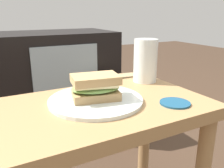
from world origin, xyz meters
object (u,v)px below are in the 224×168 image
plate (96,100)px  coaster (175,103)px  beer_glass (145,61)px  paper_bag (123,107)px  tv_cabinet (38,79)px  sandwich_front (95,87)px

plate → coaster: plate is taller
beer_glass → paper_bag: beer_glass is taller
tv_cabinet → coaster: 1.07m
paper_bag → tv_cabinet: bearing=131.2°
tv_cabinet → beer_glass: 0.89m
plate → beer_glass: size_ratio=1.73×
coaster → plate: bearing=147.6°
plate → coaster: 0.21m
tv_cabinet → paper_bag: bearing=-48.8°
beer_glass → paper_bag: 0.55m
plate → coaster: bearing=-32.4°
paper_bag → sandwich_front: bearing=-128.1°
sandwich_front → coaster: (0.18, -0.12, -0.04)m
beer_glass → coaster: bearing=-104.7°
sandwich_front → coaster: sandwich_front is taller
tv_cabinet → paper_bag: (0.38, -0.43, -0.11)m
tv_cabinet → coaster: (0.16, -1.05, 0.17)m
tv_cabinet → plate: (-0.02, -0.93, 0.17)m
plate → paper_bag: (0.39, 0.50, -0.28)m
tv_cabinet → plate: tv_cabinet is taller
plate → paper_bag: plate is taller
sandwich_front → paper_bag: (0.39, 0.50, -0.32)m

